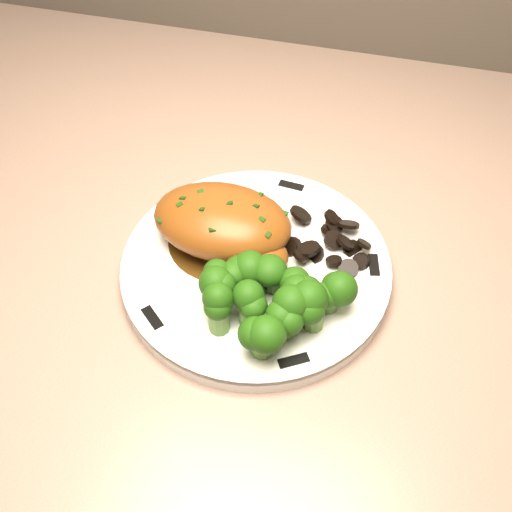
# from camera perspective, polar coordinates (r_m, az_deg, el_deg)

# --- Properties ---
(plate) EXTENTS (0.31, 0.31, 0.02)m
(plate) POSITION_cam_1_polar(r_m,az_deg,el_deg) (0.58, -0.00, -1.15)
(plate) COLOR white
(plate) RESTS_ON counter
(rim_accent_0) EXTENTS (0.01, 0.03, 0.00)m
(rim_accent_0) POSITION_cam_1_polar(r_m,az_deg,el_deg) (0.58, 10.43, -0.80)
(rim_accent_0) COLOR black
(rim_accent_0) RESTS_ON plate
(rim_accent_1) EXTENTS (0.03, 0.01, 0.00)m
(rim_accent_1) POSITION_cam_1_polar(r_m,az_deg,el_deg) (0.64, 3.15, 6.25)
(rim_accent_1) COLOR black
(rim_accent_1) RESTS_ON plate
(rim_accent_2) EXTENTS (0.02, 0.03, 0.00)m
(rim_accent_2) POSITION_cam_1_polar(r_m,az_deg,el_deg) (0.62, -7.73, 3.97)
(rim_accent_2) COLOR black
(rim_accent_2) RESTS_ON plate
(rim_accent_3) EXTENTS (0.02, 0.02, 0.00)m
(rim_accent_3) POSITION_cam_1_polar(r_m,az_deg,el_deg) (0.54, -9.20, -5.45)
(rim_accent_3) COLOR black
(rim_accent_3) RESTS_ON plate
(rim_accent_4) EXTENTS (0.03, 0.02, 0.00)m
(rim_accent_4) POSITION_cam_1_polar(r_m,az_deg,el_deg) (0.51, 3.36, -9.29)
(rim_accent_4) COLOR black
(rim_accent_4) RESTS_ON plate
(gravy_pool) EXTENTS (0.10, 0.10, 0.00)m
(gravy_pool) POSITION_cam_1_polar(r_m,az_deg,el_deg) (0.59, -2.93, 1.47)
(gravy_pool) COLOR #3F260B
(gravy_pool) RESTS_ON plate
(chicken_breast) EXTENTS (0.13, 0.09, 0.05)m
(chicken_breast) POSITION_cam_1_polar(r_m,az_deg,el_deg) (0.57, -2.68, 2.77)
(chicken_breast) COLOR brown
(chicken_breast) RESTS_ON plate
(mushroom_pile) EXTENTS (0.08, 0.06, 0.02)m
(mushroom_pile) POSITION_cam_1_polar(r_m,az_deg,el_deg) (0.58, 6.16, 0.96)
(mushroom_pile) COLOR black
(mushroom_pile) RESTS_ON plate
(broccoli_florets) EXTENTS (0.12, 0.09, 0.04)m
(broccoli_florets) POSITION_cam_1_polar(r_m,az_deg,el_deg) (0.52, 1.22, -3.82)
(broccoli_florets) COLOR #578136
(broccoli_florets) RESTS_ON plate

